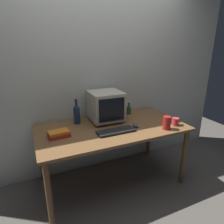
% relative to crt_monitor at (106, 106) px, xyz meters
% --- Properties ---
extents(ground_plane, '(6.00, 6.00, 0.00)m').
position_rel_crt_monitor_xyz_m(ground_plane, '(-0.01, -0.21, -0.95)').
color(ground_plane, '#56514C').
extents(back_wall, '(4.00, 0.08, 2.50)m').
position_rel_crt_monitor_xyz_m(back_wall, '(-0.01, 0.29, 0.30)').
color(back_wall, beige).
rests_on(back_wall, ground).
extents(desk, '(1.70, 0.87, 0.76)m').
position_rel_crt_monitor_xyz_m(desk, '(-0.01, -0.21, -0.27)').
color(desk, brown).
rests_on(desk, ground).
extents(crt_monitor, '(0.38, 0.39, 0.37)m').
position_rel_crt_monitor_xyz_m(crt_monitor, '(0.00, 0.00, 0.00)').
color(crt_monitor, '#B2AD9E').
rests_on(crt_monitor, desk).
extents(keyboard, '(0.42, 0.15, 0.02)m').
position_rel_crt_monitor_xyz_m(keyboard, '(-0.03, -0.36, -0.18)').
color(keyboard, black).
rests_on(keyboard, desk).
extents(computer_mouse, '(0.08, 0.11, 0.04)m').
position_rel_crt_monitor_xyz_m(computer_mouse, '(0.24, -0.32, -0.17)').
color(computer_mouse, '#3F3F47').
rests_on(computer_mouse, desk).
extents(bottle_tall, '(0.08, 0.08, 0.31)m').
position_rel_crt_monitor_xyz_m(bottle_tall, '(-0.35, 0.05, -0.08)').
color(bottle_tall, navy).
rests_on(bottle_tall, desk).
extents(bottle_short, '(0.06, 0.06, 0.16)m').
position_rel_crt_monitor_xyz_m(bottle_short, '(0.39, 0.11, -0.13)').
color(bottle_short, '#1E4C23').
rests_on(bottle_short, desk).
extents(book_stack, '(0.23, 0.17, 0.07)m').
position_rel_crt_monitor_xyz_m(book_stack, '(-0.61, -0.22, -0.16)').
color(book_stack, red).
rests_on(book_stack, desk).
extents(mug, '(0.12, 0.08, 0.09)m').
position_rel_crt_monitor_xyz_m(mug, '(0.69, -0.47, -0.15)').
color(mug, '#CC383D').
rests_on(mug, desk).
extents(metal_canister, '(0.09, 0.09, 0.15)m').
position_rel_crt_monitor_xyz_m(metal_canister, '(0.52, -0.52, -0.12)').
color(metal_canister, '#A51E19').
rests_on(metal_canister, desk).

